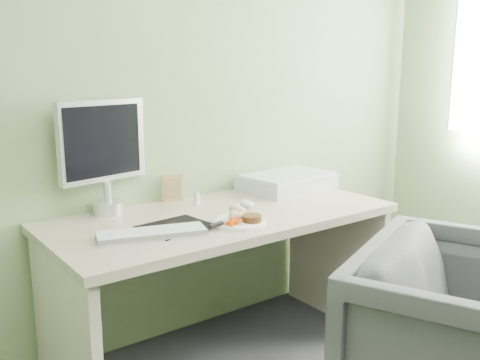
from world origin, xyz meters
TOP-DOWN VIEW (x-y plane):
  - wall_back at (0.00, 2.00)m, footprint 3.50×0.00m
  - desk at (0.00, 1.62)m, footprint 1.60×0.75m
  - plate at (-0.04, 1.44)m, footprint 0.23×0.23m
  - steak at (0.00, 1.40)m, footprint 0.11×0.11m
  - potato_pile at (-0.01, 1.48)m, footprint 0.12×0.10m
  - carrot_heap at (-0.09, 1.41)m, footprint 0.05×0.05m
  - steak_knife at (-0.14, 1.43)m, footprint 0.19×0.07m
  - mousepad at (-0.28, 1.55)m, footprint 0.30×0.27m
  - keyboard at (-0.43, 1.50)m, footprint 0.45×0.25m
  - computer_mouse at (0.15, 1.64)m, footprint 0.08×0.12m
  - photo_frame at (-0.08, 1.95)m, footprint 0.11×0.03m
  - eyedrop_bottle at (-0.02, 1.82)m, footprint 0.03×0.03m
  - scanner at (0.57, 1.82)m, footprint 0.52×0.38m
  - monitor at (-0.43, 1.94)m, footprint 0.43×0.15m

SIDE VIEW (x-z plane):
  - desk at x=0.00m, z-range 0.18..0.91m
  - mousepad at x=-0.28m, z-range 0.73..0.73m
  - plate at x=-0.04m, z-range 0.73..0.74m
  - keyboard at x=-0.43m, z-range 0.74..0.76m
  - computer_mouse at x=0.15m, z-range 0.73..0.77m
  - steak_knife at x=-0.14m, z-range 0.75..0.76m
  - steak at x=0.00m, z-range 0.74..0.77m
  - carrot_heap at x=-0.09m, z-range 0.74..0.78m
  - eyedrop_bottle at x=-0.02m, z-range 0.73..0.80m
  - scanner at x=0.57m, z-range 0.73..0.81m
  - potato_pile at x=-0.01m, z-range 0.74..0.80m
  - photo_frame at x=-0.08m, z-range 0.73..0.86m
  - monitor at x=-0.43m, z-range 0.76..1.28m
  - wall_back at x=0.00m, z-range -0.40..3.10m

